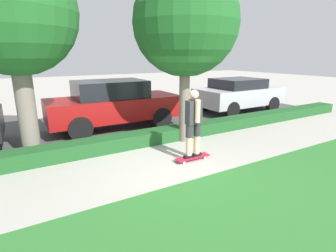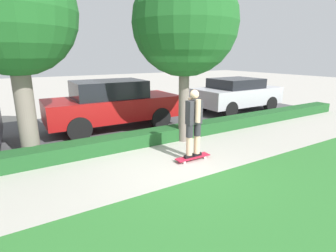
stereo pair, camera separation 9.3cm
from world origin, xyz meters
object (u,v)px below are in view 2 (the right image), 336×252
at_px(tree_near, 12,13).
at_px(parked_car_rear, 237,94).
at_px(parked_car_middle, 112,104).
at_px(tree_mid, 185,23).
at_px(skater_person, 194,122).
at_px(skateboard, 193,157).

relative_size(tree_near, parked_car_rear, 1.19).
bearing_deg(parked_car_middle, tree_mid, -60.58).
height_order(skater_person, parked_car_rear, skater_person).
bearing_deg(skateboard, tree_mid, 64.40).
relative_size(tree_mid, parked_car_rear, 1.19).
distance_m(skateboard, parked_car_rear, 6.51).
xyz_separation_m(skater_person, parked_car_rear, (5.27, 3.76, -0.17)).
relative_size(skater_person, tree_near, 0.34).
relative_size(tree_near, parked_car_middle, 1.07).
bearing_deg(skater_person, parked_car_middle, 99.79).
relative_size(skateboard, parked_car_middle, 0.20).
bearing_deg(tree_mid, skateboard, -115.60).
relative_size(tree_near, tree_mid, 1.01).
xyz_separation_m(parked_car_middle, parked_car_rear, (5.93, -0.08, -0.08)).
distance_m(tree_near, parked_car_rear, 9.19).
bearing_deg(tree_near, skater_person, -32.70).
distance_m(skater_person, parked_car_middle, 3.90).
bearing_deg(tree_near, parked_car_rear, 10.30).
relative_size(tree_mid, parked_car_middle, 1.07).
distance_m(tree_mid, parked_car_middle, 3.72).
xyz_separation_m(tree_near, parked_car_rear, (8.67, 1.58, -2.60)).
height_order(tree_mid, parked_car_rear, tree_mid).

